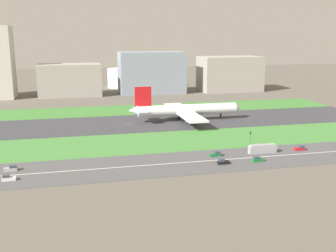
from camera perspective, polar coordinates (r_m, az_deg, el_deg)
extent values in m
plane|color=#5B564C|center=(217.85, -5.61, 0.33)|extent=(800.00, 800.00, 0.00)
cube|color=#38383D|center=(217.84, -5.61, 0.34)|extent=(280.00, 46.00, 0.10)
cube|color=#3D7A33|center=(257.75, -6.85, 2.23)|extent=(280.00, 36.00, 0.10)
cube|color=#427F38|center=(178.41, -3.81, -2.39)|extent=(280.00, 36.00, 0.10)
cube|color=#4C4C4F|center=(148.23, -1.74, -5.52)|extent=(280.00, 28.00, 0.10)
cube|color=silver|center=(148.22, -1.74, -5.50)|extent=(266.00, 0.50, 0.01)
cylinder|color=white|center=(223.31, 2.81, 2.33)|extent=(56.00, 6.00, 6.00)
cone|color=white|center=(233.32, 9.91, 2.60)|extent=(4.00, 5.70, 5.70)
cone|color=white|center=(216.80, -4.97, 2.20)|extent=(5.00, 5.40, 5.40)
cube|color=red|center=(216.47, -3.56, 4.14)|extent=(9.00, 0.80, 11.00)
cube|color=white|center=(217.45, -3.80, 2.30)|extent=(6.00, 16.00, 0.60)
cube|color=white|center=(237.23, 1.33, 2.66)|extent=(10.00, 26.00, 1.00)
cylinder|color=gray|center=(232.18, 1.94, 1.88)|extent=(5.00, 3.20, 3.20)
cube|color=white|center=(208.85, 3.41, 1.26)|extent=(10.00, 26.00, 1.00)
cylinder|color=gray|center=(215.20, 3.20, 1.01)|extent=(5.00, 3.20, 3.20)
cylinder|color=black|center=(230.30, 7.49, 1.39)|extent=(1.00, 1.00, 3.20)
cylinder|color=black|center=(226.43, 1.57, 1.30)|extent=(1.00, 1.00, 3.20)
cylinder|color=black|center=(219.81, 2.04, 0.95)|extent=(1.00, 1.00, 3.20)
cube|color=silver|center=(142.35, -21.65, -6.97)|extent=(4.40, 1.80, 1.10)
cube|color=#333D4C|center=(142.16, -22.00, -6.60)|extent=(2.20, 1.66, 0.90)
cube|color=#19662D|center=(159.21, 6.75, -4.09)|extent=(4.40, 1.80, 1.10)
cube|color=#333D4C|center=(159.19, 7.03, -3.72)|extent=(2.20, 1.66, 0.90)
cube|color=#19662D|center=(155.54, 12.69, -4.72)|extent=(4.40, 1.80, 1.10)
cube|color=#333D4C|center=(154.91, 12.44, -4.39)|extent=(2.20, 1.66, 0.90)
cube|color=#99999E|center=(151.86, -21.45, -5.74)|extent=(4.40, 1.80, 1.10)
cube|color=#333D4C|center=(151.44, -21.18, -5.37)|extent=(2.20, 1.66, 0.90)
cube|color=#99999E|center=(166.71, 13.26, -3.23)|extent=(11.60, 2.50, 3.00)
cube|color=#99999E|center=(166.29, 13.32, -2.65)|extent=(10.80, 2.30, 0.50)
cube|color=#B2191E|center=(174.94, 18.17, -3.11)|extent=(4.40, 1.80, 1.10)
cube|color=#333D4C|center=(175.09, 18.41, -2.77)|extent=(2.20, 1.66, 0.90)
cube|color=black|center=(150.12, 7.88, -5.16)|extent=(4.40, 1.80, 1.10)
cube|color=#333D4C|center=(149.54, 7.60, -4.82)|extent=(2.20, 1.66, 0.90)
cylinder|color=#4C4C51|center=(172.52, 11.60, -2.10)|extent=(0.24, 0.24, 6.00)
cube|color=black|center=(171.65, 11.65, -0.94)|extent=(0.36, 0.36, 1.20)
sphere|color=#19D826|center=(171.40, 11.68, -0.86)|extent=(0.24, 0.24, 0.24)
cube|color=#9E998E|center=(326.78, -13.76, 6.36)|extent=(47.92, 26.33, 24.98)
cube|color=gray|center=(332.39, -2.33, 7.58)|extent=(53.22, 24.85, 33.84)
cube|color=#9E998E|center=(352.01, 8.74, 7.36)|extent=(51.17, 30.37, 29.28)
cylinder|color=silver|center=(374.44, -6.65, 6.81)|extent=(25.30, 25.30, 17.34)
cylinder|color=silver|center=(380.96, -0.90, 6.66)|extent=(24.16, 24.16, 12.91)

